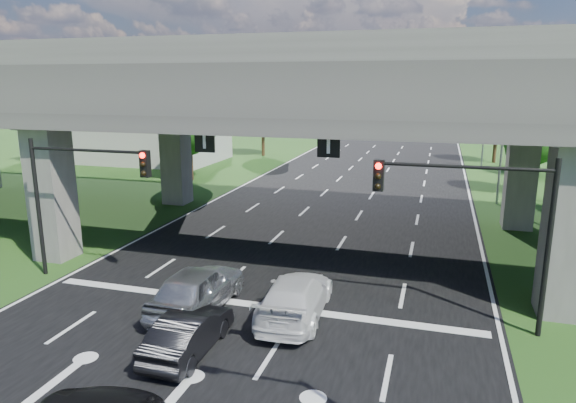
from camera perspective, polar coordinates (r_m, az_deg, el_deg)
The scene contains 17 objects.
ground at distance 17.10m, azimuth -8.12°, elevation -16.05°, with size 160.00×160.00×0.00m, color #234A17.
road at distance 25.73m, azimuth 1.16°, elevation -5.63°, with size 18.00×120.00×0.03m, color black.
overpass at distance 26.29m, azimuth 2.43°, elevation 12.32°, with size 80.00×15.00×10.00m.
warehouse at distance 58.67m, azimuth -17.26°, elevation 6.42°, with size 20.00×10.00×4.00m, color #9E9E99.
signal_right at distance 17.97m, azimuth 20.52°, elevation -0.94°, with size 5.76×0.54×6.00m.
signal_left at distance 22.89m, azimuth -22.36°, elevation 1.80°, with size 5.76×0.54×6.00m.
streetlight_far at distance 37.75m, azimuth 22.32°, elevation 8.47°, with size 3.38×0.25×10.00m.
streetlight_beyond at distance 53.68m, azimuth 20.73°, elevation 9.72°, with size 3.38×0.25×10.00m.
tree_left_near at distance 44.58m, azimuth -10.86°, elevation 8.46°, with size 4.50×4.50×7.80m.
tree_left_mid at distance 53.10m, azimuth -9.77°, elevation 8.53°, with size 3.91×3.90×6.76m.
tree_left_far at distance 58.87m, azimuth -2.77°, elevation 10.09°, with size 4.80×4.80×8.32m.
tree_right_near at distance 42.19m, azimuth 25.66°, elevation 6.71°, with size 4.20×4.20×7.28m.
tree_right_mid at distance 50.59m, azimuth 27.64°, elevation 7.01°, with size 3.91×3.90×6.76m.
tree_right_far at distance 57.88m, azimuth 22.33°, elevation 8.76°, with size 4.50×4.50×7.80m.
car_silver at distance 19.45m, azimuth -10.03°, elevation -9.47°, with size 2.03×5.04×1.72m, color #B0B2B8.
car_dark at distance 16.75m, azimuth -10.96°, elevation -14.13°, with size 1.41×4.04×1.33m, color black.
car_white at distance 18.71m, azimuth 0.80°, elevation -10.54°, with size 2.11×5.20×1.51m, color silver.
Camera 1 is at (6.42, -13.49, 8.31)m, focal length 32.00 mm.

